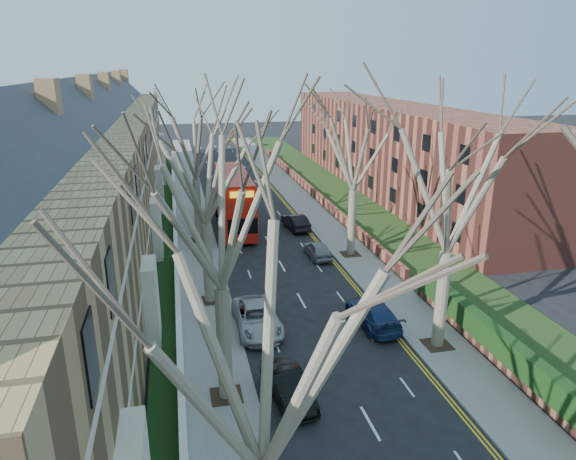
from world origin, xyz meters
TOP-DOWN VIEW (x-y plane):
  - pavement_left at (-6.00, 39.00)m, footprint 3.00×102.00m
  - pavement_right at (6.00, 39.00)m, footprint 3.00×102.00m
  - terrace_left at (-13.65, 31.00)m, footprint 9.70×78.00m
  - flats_right at (17.46, 43.00)m, footprint 13.97×54.00m
  - wall_hedge_right at (7.70, 2.00)m, footprint 0.70×24.00m
  - front_wall_left at (-7.65, 31.00)m, footprint 0.30×78.00m
  - grass_verge_right at (10.50, 39.00)m, footprint 6.00×102.00m
  - tree_left_near at (-5.70, -4.00)m, footprint 9.80×9.80m
  - tree_left_mid at (-5.70, 6.00)m, footprint 10.50×10.50m
  - tree_left_far at (-5.70, 16.00)m, footprint 10.15×10.15m
  - tree_left_dist at (-5.70, 28.00)m, footprint 10.50×10.50m
  - tree_right_mid at (5.70, 8.00)m, footprint 10.50×10.50m
  - tree_right_far at (5.70, 22.00)m, footprint 10.15×10.15m
  - double_decker_bus at (-2.28, 31.40)m, footprint 3.15×11.96m
  - car_left_mid at (-3.00, 5.33)m, footprint 1.97×4.23m
  - car_left_far at (-3.33, 11.95)m, footprint 2.45×5.22m
  - car_right_near at (3.27, 11.07)m, footprint 2.17×4.85m
  - car_right_mid at (3.08, 22.19)m, footprint 1.65×3.84m
  - car_right_far at (3.05, 29.50)m, footprint 1.96×4.38m

SIDE VIEW (x-z plane):
  - pavement_left at x=-6.00m, z-range 0.00..0.12m
  - pavement_right at x=6.00m, z-range 0.00..0.12m
  - grass_verge_right at x=10.50m, z-range 0.12..0.18m
  - front_wall_left at x=-7.65m, z-range 0.12..1.12m
  - car_right_mid at x=3.08m, z-range 0.00..1.29m
  - car_left_mid at x=-3.00m, z-range 0.00..1.34m
  - car_right_near at x=3.27m, z-range 0.00..1.38m
  - car_right_far at x=3.05m, z-range 0.00..1.40m
  - car_left_far at x=-3.33m, z-range 0.00..1.44m
  - wall_hedge_right at x=7.70m, z-range 0.22..2.02m
  - double_decker_bus at x=-2.28m, z-range -0.03..4.92m
  - flats_right at x=17.46m, z-range -0.02..9.98m
  - terrace_left at x=-13.65m, z-range -1.27..12.33m
  - tree_left_near at x=-5.70m, z-range 2.06..15.79m
  - tree_left_far at x=-5.70m, z-range 2.13..16.35m
  - tree_right_far at x=5.70m, z-range 2.13..16.35m
  - tree_left_mid at x=-5.70m, z-range 2.20..16.91m
  - tree_right_mid at x=5.70m, z-range 2.20..16.91m
  - tree_left_dist at x=-5.70m, z-range 2.20..16.91m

